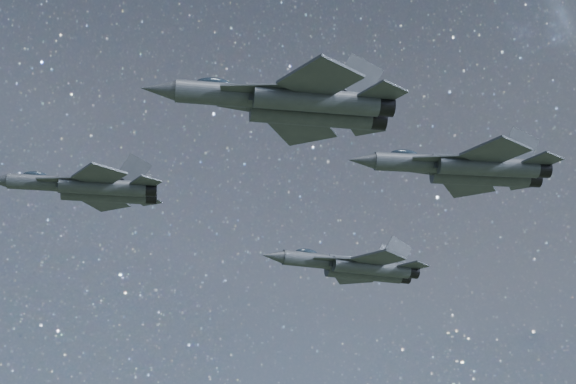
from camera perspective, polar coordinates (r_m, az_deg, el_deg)
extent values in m
cylinder|color=#2B2F36|center=(86.11, -16.80, 0.62)|extent=(7.69, 1.67, 1.62)
ellipsoid|color=#1A2530|center=(86.62, -17.55, 1.13)|extent=(2.48, 1.11, 0.80)
cube|color=#2B2F36|center=(85.39, -13.23, 0.39)|extent=(8.52, 1.61, 1.35)
cylinder|color=#2B2F36|center=(84.22, -13.03, 0.35)|extent=(8.73, 1.67, 1.62)
cylinder|color=#2B2F36|center=(86.13, -12.93, -0.18)|extent=(8.73, 1.67, 1.62)
cylinder|color=black|center=(83.91, -9.78, 0.17)|extent=(1.36, 1.50, 1.50)
cylinder|color=black|center=(85.83, -9.76, -0.36)|extent=(1.36, 1.50, 1.50)
cube|color=#2B2F36|center=(84.51, -15.68, 0.84)|extent=(5.52, 2.12, 0.12)
cube|color=#2B2F36|center=(87.07, -15.48, 0.11)|extent=(5.52, 2.18, 0.12)
cube|color=#2B2F36|center=(82.04, -13.27, 1.17)|extent=(5.72, 5.88, 0.21)
cube|color=#2B2F36|center=(88.53, -12.95, -0.66)|extent=(5.70, 5.87, 0.21)
cube|color=#2B2F36|center=(82.76, -10.07, 0.68)|extent=(3.37, 3.45, 0.16)
cube|color=#2B2F36|center=(87.17, -10.01, -0.55)|extent=(3.36, 3.44, 0.16)
cube|color=#2B2F36|center=(84.53, -10.89, 1.54)|extent=(3.61, 0.46, 3.70)
cube|color=#2B2F36|center=(86.91, -10.84, 0.84)|extent=(3.61, 0.48, 3.70)
cylinder|color=#2B2F36|center=(91.07, 2.10, -4.90)|extent=(8.30, 3.11, 1.71)
cone|color=#2B2F36|center=(89.47, -1.09, -4.58)|extent=(2.86, 1.98, 1.54)
ellipsoid|color=#1A2530|center=(90.90, 1.31, -4.33)|extent=(2.77, 1.59, 0.85)
cube|color=#2B2F36|center=(93.08, 5.41, -5.25)|extent=(9.15, 3.20, 1.43)
cylinder|color=#2B2F36|center=(92.15, 5.95, -5.37)|extent=(9.38, 3.30, 1.71)
cylinder|color=#2B2F36|center=(94.07, 5.41, -5.75)|extent=(9.38, 3.30, 1.71)
cylinder|color=black|center=(94.24, 8.77, -5.62)|extent=(1.68, 1.81, 1.58)
cylinder|color=black|center=(96.12, 8.20, -5.99)|extent=(1.68, 1.81, 1.58)
cube|color=#2B2F36|center=(90.38, 3.60, -4.82)|extent=(5.73, 1.30, 0.13)
cube|color=#2B2F36|center=(93.01, 2.93, -5.36)|extent=(5.76, 3.18, 0.13)
cube|color=#2B2F36|center=(89.84, 6.48, -4.74)|extent=(6.26, 6.30, 0.22)
cube|color=#2B2F36|center=(96.36, 4.67, -6.06)|extent=(5.63, 5.93, 0.22)
cube|color=#2B2F36|center=(92.90, 8.91, -5.21)|extent=(3.70, 3.73, 0.16)
cube|color=#2B2F36|center=(97.22, 7.59, -6.08)|extent=(3.31, 3.44, 0.16)
cube|color=#2B2F36|center=(93.84, 7.75, -4.26)|extent=(3.82, 0.66, 3.91)
cube|color=#2B2F36|center=(96.19, 7.05, -4.76)|extent=(3.73, 1.14, 3.91)
cylinder|color=#2B2F36|center=(60.80, -4.06, 6.89)|extent=(8.36, 1.90, 1.76)
cone|color=#2B2F36|center=(60.69, -9.19, 7.21)|extent=(2.73, 1.62, 1.58)
ellipsoid|color=#1A2530|center=(61.15, -5.31, 7.67)|extent=(2.70, 1.23, 0.87)
cube|color=#2B2F36|center=(61.43, 1.42, 6.45)|extent=(9.26, 1.85, 1.46)
cylinder|color=#2B2F36|center=(60.29, 2.04, 6.51)|extent=(9.49, 1.92, 1.76)
cylinder|color=#2B2F36|center=(62.22, 1.65, 5.51)|extent=(9.49, 1.92, 1.76)
cylinder|color=black|center=(61.38, 6.82, 6.10)|extent=(1.49, 1.65, 1.62)
cylinder|color=black|center=(63.28, 6.28, 5.13)|extent=(1.49, 1.65, 1.62)
cube|color=#2B2F36|center=(59.58, -1.98, 7.36)|extent=(5.98, 2.24, 0.14)
cube|color=#2B2F36|center=(62.22, -2.32, 5.97)|extent=(5.98, 2.43, 0.14)
cube|color=#2B2F36|center=(58.07, 2.31, 8.01)|extent=(6.23, 6.39, 0.23)
cube|color=#2B2F36|center=(64.65, 1.01, 4.58)|extent=(6.16, 6.35, 0.23)
cube|color=#2B2F36|center=(60.15, 6.76, 6.99)|extent=(3.67, 3.75, 0.17)
cube|color=#2B2F36|center=(64.53, 5.56, 4.75)|extent=(3.63, 3.72, 0.17)
cube|color=#2B2F36|center=(61.75, 5.06, 8.12)|extent=(3.92, 0.52, 4.01)
cube|color=#2B2F36|center=(64.11, 4.47, 6.85)|extent=(3.91, 0.56, 4.01)
cylinder|color=#2B2F36|center=(75.34, 9.26, 2.04)|extent=(8.28, 1.96, 1.74)
cone|color=#2B2F36|center=(74.14, 5.27, 2.25)|extent=(2.71, 1.63, 1.56)
ellipsoid|color=#1A2530|center=(75.36, 8.24, 2.67)|extent=(2.68, 1.24, 0.86)
cube|color=#2B2F36|center=(77.02, 13.42, 1.77)|extent=(9.17, 1.92, 1.45)
cylinder|color=#2B2F36|center=(76.01, 14.04, 1.75)|extent=(9.39, 1.99, 1.74)
cylinder|color=#2B2F36|center=(77.92, 13.50, 1.08)|extent=(9.39, 1.99, 1.74)
cylinder|color=black|center=(77.90, 17.58, 1.55)|extent=(1.49, 1.64, 1.60)
cylinder|color=black|center=(79.75, 16.97, 0.90)|extent=(1.49, 1.64, 1.60)
cube|color=#2B2F36|center=(74.53, 11.05, 2.34)|extent=(5.92, 2.45, 0.13)
cube|color=#2B2F36|center=(77.13, 10.42, 1.41)|extent=(5.91, 2.16, 0.13)
cube|color=#2B2F36|center=(73.77, 14.55, 2.77)|extent=(6.07, 6.27, 0.22)
cube|color=#2B2F36|center=(80.23, 12.72, 0.47)|extent=(6.17, 6.33, 0.22)
cube|color=#2B2F36|center=(76.61, 17.67, 2.16)|extent=(3.58, 3.67, 0.17)
cube|color=#2B2F36|center=(80.89, 16.28, 0.65)|extent=(3.64, 3.71, 0.17)
cube|color=#2B2F36|center=(77.80, 16.20, 3.13)|extent=(3.86, 0.60, 3.96)
cube|color=#2B2F36|center=(80.12, 15.48, 2.27)|extent=(3.87, 0.52, 3.96)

